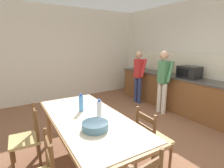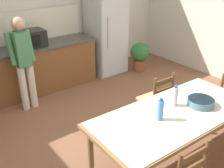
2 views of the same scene
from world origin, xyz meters
name	(u,v)px [view 1 (image 1 of 2)]	position (x,y,z in m)	size (l,w,h in m)	color
ground_plane	(123,142)	(0.00, 0.00, 0.00)	(8.32, 8.32, 0.00)	brown
wall_back	(211,57)	(0.00, 2.66, 1.45)	(6.52, 0.12, 2.90)	silver
wall_left	(64,54)	(-3.26, 0.00, 1.45)	(0.12, 5.20, 2.90)	silver
kitchen_counter	(170,91)	(-0.79, 2.23, 0.47)	(3.56, 0.66, 0.93)	brown
counter_splashback	(180,63)	(-0.79, 2.54, 1.23)	(3.52, 0.03, 0.60)	#EFE8CB
microwave	(189,72)	(-0.25, 2.21, 1.08)	(0.50, 0.39, 0.30)	black
paper_bag	(164,67)	(-1.05, 2.20, 1.11)	(0.24, 0.16, 0.36)	tan
dining_table	(89,122)	(0.25, -0.80, 0.70)	(2.14, 1.01, 0.78)	olive
bottle_near_centre	(81,103)	(-0.01, -0.79, 0.91)	(0.07, 0.07, 0.27)	#4C8ED6
bottle_off_centre	(99,110)	(0.36, -0.68, 0.91)	(0.07, 0.07, 0.27)	silver
serving_bowl	(95,125)	(0.62, -0.88, 0.83)	(0.32, 0.32, 0.09)	slate
chair_side_far_right	(152,139)	(0.75, -0.05, 0.44)	(0.44, 0.42, 0.91)	brown
chair_side_near_left	(27,138)	(-0.24, -1.55, 0.44)	(0.45, 0.43, 0.91)	brown
person_at_sink	(138,74)	(-1.58, 1.71, 0.89)	(0.40, 0.27, 1.58)	navy
person_at_counter	(163,79)	(-0.62, 1.69, 0.90)	(0.40, 0.28, 1.61)	silver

